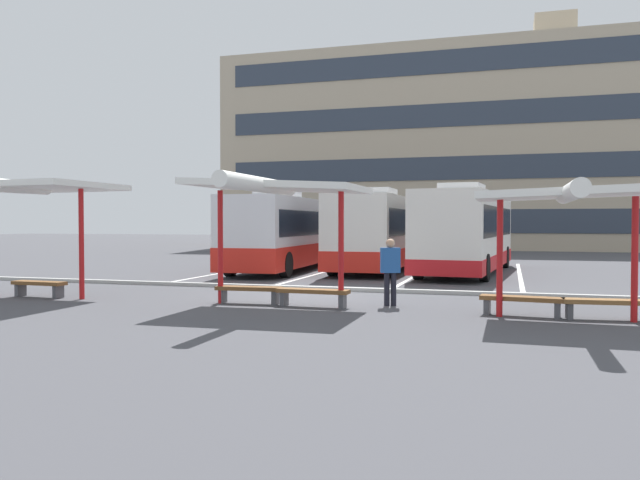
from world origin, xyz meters
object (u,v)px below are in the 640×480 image
object	(u,v)px
bench_0	(39,285)
waiting_passenger_0	(390,267)
waiting_shelter_0	(29,189)
bench_1	(249,291)
coach_bus_1	(382,233)
coach_bus_0	(287,234)
bench_4	(608,304)
waiting_shelter_2	(567,196)
bench_2	(313,293)
waiting_shelter_1	(275,189)
bench_3	(522,301)
coach_bus_2	(467,232)

from	to	relation	value
bench_0	waiting_passenger_0	xyz separation A→B (m)	(9.90, 1.03, 0.66)
waiting_shelter_0	bench_1	world-z (taller)	waiting_shelter_0
waiting_passenger_0	coach_bus_1	bearing A→B (deg)	102.21
bench_1	coach_bus_0	bearing A→B (deg)	104.77
coach_bus_0	bench_0	bearing A→B (deg)	-105.64
bench_4	waiting_shelter_2	bearing A→B (deg)	-155.11
waiting_shelter_0	bench_2	world-z (taller)	waiting_shelter_0
waiting_shelter_1	bench_1	xyz separation A→B (m)	(-0.90, 0.43, -2.63)
waiting_shelter_1	waiting_passenger_0	size ratio (longest dim) A/B	2.86
coach_bus_0	waiting_shelter_0	xyz separation A→B (m)	(-3.29, -12.10, 1.45)
waiting_shelter_1	bench_1	size ratio (longest dim) A/B	2.76
coach_bus_0	waiting_shelter_0	distance (m)	12.62
waiting_shelter_0	waiting_shelter_1	xyz separation A→B (m)	(7.18, 0.31, -0.09)
coach_bus_0	bench_4	bearing A→B (deg)	-45.19
coach_bus_0	waiting_shelter_1	size ratio (longest dim) A/B	2.27
waiting_shelter_0	waiting_shelter_1	distance (m)	7.19
bench_1	bench_3	size ratio (longest dim) A/B	0.95
bench_1	waiting_passenger_0	distance (m)	3.73
coach_bus_0	bench_3	distance (m)	15.25
coach_bus_0	coach_bus_2	world-z (taller)	coach_bus_2
waiting_shelter_1	waiting_passenger_0	distance (m)	3.53
waiting_passenger_0	coach_bus_0	bearing A→B (deg)	121.69
bench_0	bench_3	size ratio (longest dim) A/B	0.90
coach_bus_2	waiting_shelter_0	xyz separation A→B (m)	(-11.09, -12.58, 1.33)
waiting_shelter_1	waiting_passenger_0	xyz separation A→B (m)	(2.72, 1.07, -1.97)
coach_bus_1	bench_3	xyz separation A→B (m)	(5.81, -13.07, -1.31)
bench_0	bench_1	size ratio (longest dim) A/B	0.94
bench_1	coach_bus_2	bearing A→B (deg)	67.92
bench_0	bench_3	world-z (taller)	same
bench_1	bench_2	bearing A→B (deg)	-4.31
coach_bus_2	waiting_shelter_1	world-z (taller)	coach_bus_2
bench_0	bench_3	bearing A→B (deg)	0.52
coach_bus_1	coach_bus_2	distance (m)	3.93
coach_bus_1	coach_bus_2	world-z (taller)	coach_bus_2
bench_1	waiting_shelter_2	xyz separation A→B (m)	(7.70, -0.72, 2.35)
coach_bus_1	bench_0	size ratio (longest dim) A/B	6.66
coach_bus_1	bench_0	world-z (taller)	coach_bus_1
bench_4	waiting_passenger_0	distance (m)	5.11
bench_4	waiting_passenger_0	size ratio (longest dim) A/B	1.13
waiting_shelter_0	waiting_passenger_0	size ratio (longest dim) A/B	3.06
bench_1	bench_3	bearing A→B (deg)	-2.24
coach_bus_2	bench_0	bearing A→B (deg)	-132.21
coach_bus_1	waiting_passenger_0	distance (m)	12.45
bench_2	coach_bus_2	bearing A→B (deg)	75.92
bench_2	bench_3	size ratio (longest dim) A/B	1.00
bench_3	waiting_passenger_0	size ratio (longest dim) A/B	1.09
bench_1	bench_2	distance (m)	1.81
coach_bus_2	bench_2	world-z (taller)	coach_bus_2
bench_0	bench_1	distance (m)	6.29
waiting_shelter_2	bench_4	size ratio (longest dim) A/B	2.26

